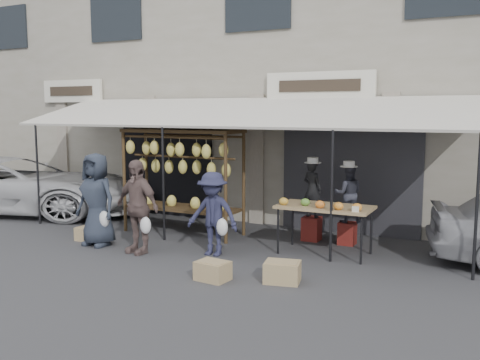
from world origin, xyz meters
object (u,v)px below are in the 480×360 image
(vendor_left, at_px, (312,189))
(banana_rack, at_px, (181,161))
(customer_left, at_px, (97,200))
(crate_near_b, at_px, (282,272))
(produce_table, at_px, (324,208))
(vendor_right, at_px, (348,194))
(customer_right, at_px, (213,214))
(crate_far, at_px, (88,234))
(van, at_px, (6,171))
(customer_mid, at_px, (137,206))
(crate_near_a, at_px, (213,271))

(vendor_left, bearing_deg, banana_rack, 31.09)
(banana_rack, bearing_deg, customer_left, -120.43)
(vendor_left, bearing_deg, crate_near_b, 117.14)
(produce_table, height_order, vendor_right, vendor_right)
(customer_right, relative_size, crate_far, 3.41)
(crate_near_b, xyz_separation_m, van, (-8.58, 2.13, 0.92))
(crate_far, bearing_deg, vendor_right, 23.11)
(crate_near_b, distance_m, van, 8.89)
(banana_rack, distance_m, produce_table, 3.33)
(vendor_right, bearing_deg, customer_mid, 15.93)
(vendor_left, distance_m, customer_left, 4.27)
(customer_left, xyz_separation_m, van, (-4.48, 1.63, 0.17))
(customer_mid, bearing_deg, banana_rack, 103.50)
(produce_table, height_order, customer_mid, customer_mid)
(vendor_left, height_order, van, van)
(customer_left, distance_m, customer_right, 2.41)
(customer_mid, xyz_separation_m, customer_right, (1.33, 0.48, -0.11))
(produce_table, bearing_deg, customer_right, -152.39)
(crate_near_a, xyz_separation_m, crate_near_b, (1.01, 0.39, 0.01))
(produce_table, xyz_separation_m, customer_mid, (-3.13, -1.42, 0.00))
(crate_near_b, xyz_separation_m, crate_far, (-4.54, 0.71, -0.03))
(customer_mid, distance_m, van, 5.79)
(banana_rack, relative_size, vendor_right, 2.29)
(crate_far, bearing_deg, customer_right, 3.63)
(banana_rack, height_order, crate_far, banana_rack)
(vendor_right, distance_m, crate_far, 5.29)
(customer_mid, height_order, van, van)
(customer_right, height_order, crate_near_a, customer_right)
(vendor_left, relative_size, vendor_right, 1.00)
(banana_rack, relative_size, produce_table, 1.53)
(vendor_right, xyz_separation_m, crate_far, (-4.80, -2.05, -0.88))
(banana_rack, xyz_separation_m, crate_near_b, (3.17, -2.10, -1.41))
(customer_left, relative_size, crate_near_b, 3.40)
(customer_right, bearing_deg, banana_rack, 136.84)
(banana_rack, xyz_separation_m, customer_right, (1.44, -1.21, -0.80))
(vendor_left, xyz_separation_m, van, (-8.10, -0.63, 0.02))
(produce_table, distance_m, crate_near_a, 2.57)
(customer_mid, relative_size, customer_right, 1.14)
(produce_table, xyz_separation_m, crate_far, (-4.61, -1.12, -0.73))
(vendor_right, bearing_deg, van, -15.38)
(produce_table, xyz_separation_m, customer_right, (-1.80, -0.94, -0.10))
(produce_table, bearing_deg, van, 177.98)
(customer_mid, distance_m, customer_right, 1.42)
(customer_left, height_order, crate_far, customer_left)
(van, bearing_deg, crate_near_b, -119.33)
(crate_near_a, bearing_deg, banana_rack, 130.99)
(produce_table, distance_m, customer_mid, 3.43)
(banana_rack, distance_m, crate_near_b, 4.05)
(customer_left, height_order, customer_right, customer_left)
(vendor_left, relative_size, customer_left, 0.63)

